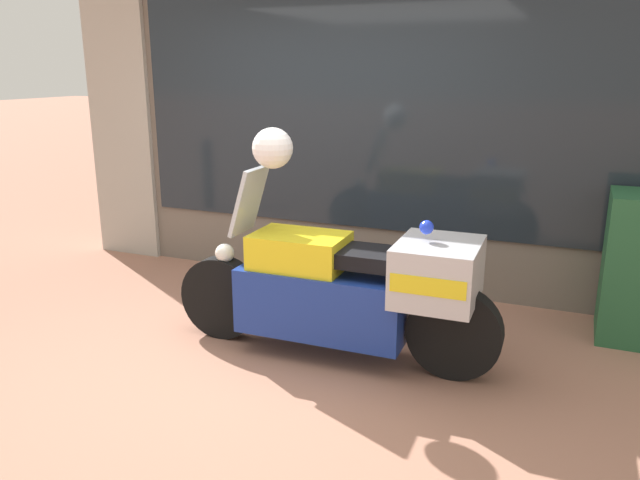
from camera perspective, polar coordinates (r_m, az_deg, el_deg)
ground_plane at (r=4.40m, az=-6.55°, el=-10.89°), size 60.00×60.00×0.00m
shop_building at (r=5.90m, az=-0.42°, el=12.30°), size 5.61×0.55×3.21m
window_display at (r=5.88m, az=5.47°, el=1.16°), size 4.43×0.30×2.11m
paramedic_motorcycle at (r=4.22m, az=2.63°, el=-4.38°), size 2.33×0.62×1.29m
white_helmet at (r=4.21m, az=-4.36°, el=8.37°), size 0.27×0.27×0.27m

